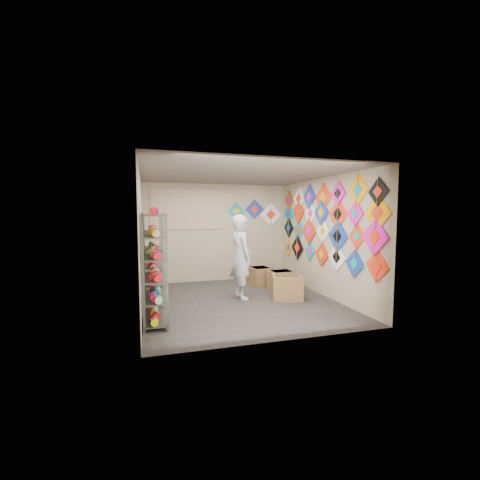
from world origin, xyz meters
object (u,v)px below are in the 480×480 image
object	(u,v)px
carton_a	(287,287)
carton_c	(260,276)
shelf_rack_back	(153,258)
shelf_rack_front	(154,268)
carton_b	(281,280)
shopkeeper	(241,257)

from	to	relation	value
carton_a	carton_c	xyz separation A→B (m)	(-0.11, 1.46, -0.03)
shelf_rack_back	carton_c	distance (m)	2.95
shelf_rack_front	carton_b	size ratio (longest dim) A/B	3.25
shelf_rack_front	shopkeeper	world-z (taller)	shelf_rack_front
shelf_rack_front	carton_c	size ratio (longest dim) A/B	3.47
shopkeeper	carton_a	world-z (taller)	shopkeeper
carton_b	carton_c	bearing A→B (deg)	113.56
shopkeeper	carton_b	bearing A→B (deg)	-77.49
shelf_rack_front	carton_a	world-z (taller)	shelf_rack_front
carton_c	shelf_rack_front	bearing A→B (deg)	-147.99
shelf_rack_back	shelf_rack_front	bearing A→B (deg)	-90.00
shopkeeper	shelf_rack_back	bearing A→B (deg)	74.67
shelf_rack_back	carton_c	xyz separation A→B (m)	(2.73, 0.87, -0.71)
shopkeeper	carton_b	world-z (taller)	shopkeeper
carton_a	carton_b	world-z (taller)	carton_a
carton_c	carton_a	bearing A→B (deg)	-92.29
shopkeeper	carton_c	size ratio (longest dim) A/B	3.40
shelf_rack_front	carton_b	xyz separation A→B (m)	(3.05, 1.53, -0.71)
shelf_rack_front	carton_c	xyz separation A→B (m)	(2.73, 2.17, -0.71)
shelf_rack_front	shelf_rack_back	xyz separation A→B (m)	(0.00, 1.30, 0.00)
shelf_rack_back	carton_b	distance (m)	3.14
shelf_rack_front	shelf_rack_back	distance (m)	1.30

